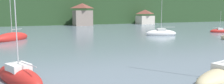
% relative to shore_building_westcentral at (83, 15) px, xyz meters
% --- Properties ---
extents(shore_building_westcentral, '(6.83, 5.73, 8.41)m').
position_rel_shore_building_westcentral_xyz_m(shore_building_westcentral, '(0.00, 0.00, 0.00)').
color(shore_building_westcentral, gray).
rests_on(shore_building_westcentral, ground_plane).
extents(shore_building_central, '(6.81, 5.53, 6.14)m').
position_rel_shore_building_westcentral_xyz_m(shore_building_central, '(27.90, -0.09, -1.06)').
color(shore_building_central, beige).
rests_on(shore_building_central, ground_plane).
extents(sailboat_mid_0, '(3.92, 6.21, 7.65)m').
position_rel_shore_building_westcentral_xyz_m(sailboat_mid_0, '(-24.53, -64.27, -3.69)').
color(sailboat_mid_0, red).
rests_on(sailboat_mid_0, ground_plane).
extents(sailboat_far_2, '(6.96, 4.32, 9.11)m').
position_rel_shore_building_westcentral_xyz_m(sailboat_far_2, '(5.05, -41.74, -3.64)').
color(sailboat_far_2, white).
rests_on(sailboat_far_2, ground_plane).
extents(sailboat_far_6, '(6.87, 6.94, 9.20)m').
position_rel_shore_building_westcentral_xyz_m(sailboat_far_6, '(-24.78, -37.73, -3.64)').
color(sailboat_far_6, red).
rests_on(sailboat_far_6, ground_plane).
extents(sailboat_far_11, '(4.89, 3.28, 5.67)m').
position_rel_shore_building_westcentral_xyz_m(sailboat_far_11, '(22.77, -42.17, -3.76)').
color(sailboat_far_11, red).
rests_on(sailboat_far_11, ground_plane).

